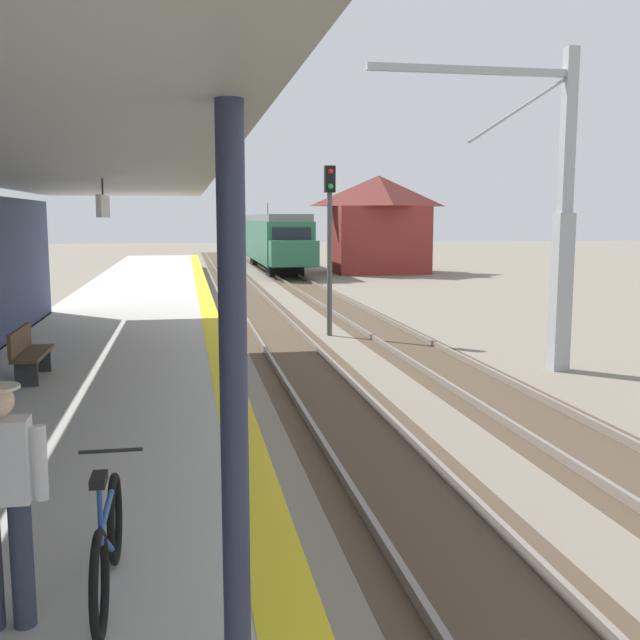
# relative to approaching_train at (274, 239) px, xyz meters

# --- Properties ---
(station_platform) EXTENTS (5.00, 80.00, 0.91)m
(station_platform) POSITION_rel_approaching_train_xyz_m (-7.80, -36.11, -1.73)
(station_platform) COLOR #B7B5AD
(station_platform) RESTS_ON ground
(track_pair_nearest_platform) EXTENTS (2.34, 120.00, 0.16)m
(track_pair_nearest_platform) POSITION_rel_approaching_train_xyz_m (-3.40, -32.11, -2.13)
(track_pair_nearest_platform) COLOR #4C3D2D
(track_pair_nearest_platform) RESTS_ON ground
(track_pair_middle) EXTENTS (2.34, 120.00, 0.16)m
(track_pair_middle) POSITION_rel_approaching_train_xyz_m (-0.00, -32.11, -2.13)
(track_pair_middle) COLOR #4C3D2D
(track_pair_middle) RESTS_ON ground
(approaching_train) EXTENTS (2.93, 19.60, 4.76)m
(approaching_train) POSITION_rel_approaching_train_xyz_m (0.00, 0.00, 0.00)
(approaching_train) COLOR #286647
(approaching_train) RESTS_ON ground
(commuter_person) EXTENTS (0.59, 0.30, 1.67)m
(commuter_person) POSITION_rel_approaching_train_xyz_m (-7.43, -47.26, -0.34)
(commuter_person) COLOR #33384C
(commuter_person) RESTS_ON station_platform
(bicycle_beside_commuter) EXTENTS (0.48, 1.82, 1.04)m
(bicycle_beside_commuter) POSITION_rel_approaching_train_xyz_m (-6.81, -46.96, -0.88)
(bicycle_beside_commuter) COLOR black
(bicycle_beside_commuter) RESTS_ON station_platform
(rail_signal_post) EXTENTS (0.32, 0.34, 5.20)m
(rail_signal_post) POSITION_rel_approaching_train_xyz_m (-1.83, -29.76, 1.02)
(rail_signal_post) COLOR #4C4C4C
(rail_signal_post) RESTS_ON ground
(catenary_pylon_far_side) EXTENTS (5.00, 0.40, 7.50)m
(catenary_pylon_far_side) POSITION_rel_approaching_train_xyz_m (2.27, -35.94, 1.43)
(catenary_pylon_far_side) COLOR #9EA3A8
(catenary_pylon_far_side) RESTS_ON ground
(platform_bench) EXTENTS (0.45, 1.60, 0.88)m
(platform_bench) POSITION_rel_approaching_train_xyz_m (-8.87, -39.08, -0.80)
(platform_bench) COLOR brown
(platform_bench) RESTS_ON station_platform
(distant_trackside_house) EXTENTS (6.60, 5.28, 6.40)m
(distant_trackside_house) POSITION_rel_approaching_train_xyz_m (6.45, -4.04, 1.16)
(distant_trackside_house) COLOR maroon
(distant_trackside_house) RESTS_ON ground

